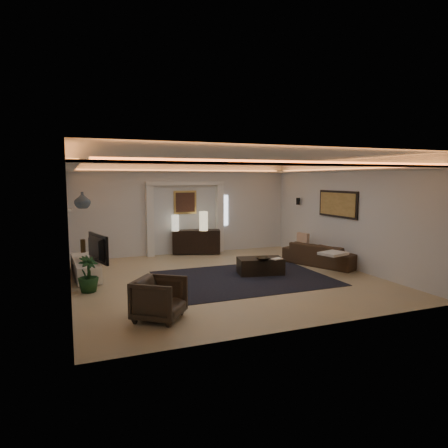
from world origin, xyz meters
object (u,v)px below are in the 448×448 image
object	(u,v)px
armchair	(159,299)
coffee_table	(260,266)
console	(196,242)
sofa	(321,254)

from	to	relation	value
armchair	coffee_table	bearing A→B (deg)	-17.26
console	coffee_table	xyz separation A→B (m)	(0.68, -3.19, -0.20)
console	sofa	xyz separation A→B (m)	(2.73, -2.86, -0.10)
console	armchair	size ratio (longest dim) A/B	1.89
armchair	sofa	bearing A→B (deg)	-26.84
console	sofa	size ratio (longest dim) A/B	0.72
sofa	coffee_table	xyz separation A→B (m)	(-2.05, -0.33, -0.10)
armchair	console	bearing A→B (deg)	12.49
sofa	coffee_table	world-z (taller)	sofa
console	coffee_table	size ratio (longest dim) A/B	1.34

